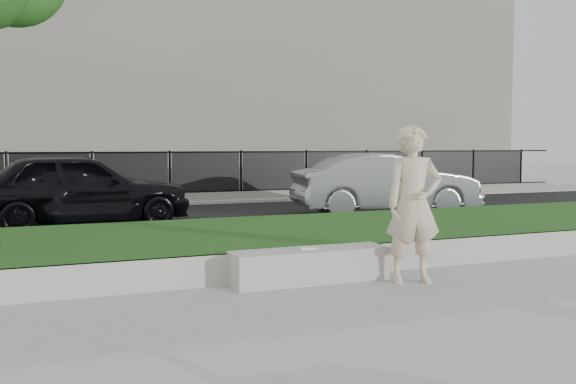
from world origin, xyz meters
name	(u,v)px	position (x,y,z in m)	size (l,w,h in m)	color
ground	(260,303)	(0.00, 0.00, 0.00)	(90.00, 90.00, 0.00)	gray
grass_bank	(193,247)	(0.00, 3.00, 0.20)	(34.00, 4.00, 0.40)	#0D3511
grass_kerb	(232,269)	(0.00, 1.04, 0.20)	(34.00, 0.08, 0.40)	#9B9991
street	(135,220)	(0.00, 8.50, 0.02)	(34.00, 7.00, 0.04)	black
far_pavement	(110,203)	(0.00, 13.00, 0.06)	(34.00, 3.00, 0.12)	gray
iron_fence	(114,189)	(0.00, 12.00, 0.54)	(32.00, 0.30, 1.50)	slate
building_facade	(85,63)	(0.00, 20.00, 5.00)	(34.00, 10.00, 10.00)	slate
stone_bench	(310,265)	(0.99, 0.80, 0.22)	(2.11, 0.53, 0.43)	#9B9991
man	(414,205)	(2.21, 0.25, 1.02)	(0.74, 0.49, 2.04)	beige
book	(308,248)	(0.97, 0.81, 0.45)	(0.22, 0.16, 0.03)	beige
car_dark	(78,189)	(-1.32, 7.71, 0.84)	(1.89, 4.71, 1.60)	black
car_silver	(386,184)	(6.04, 7.23, 0.81)	(1.62, 4.65, 1.53)	gray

